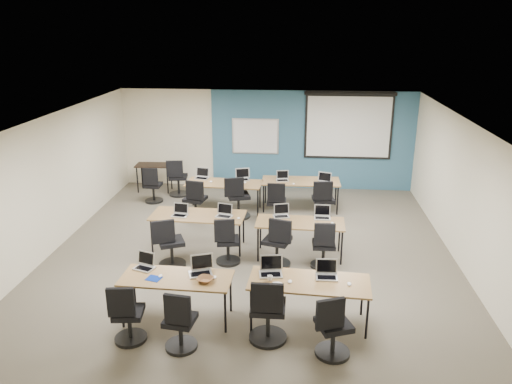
# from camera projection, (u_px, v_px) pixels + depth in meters

# --- Properties ---
(floor) EXTENTS (8.00, 9.00, 0.02)m
(floor) POSITION_uv_depth(u_px,v_px,m) (251.00, 256.00, 9.90)
(floor) COLOR #6B6354
(floor) RESTS_ON ground
(ceiling) EXTENTS (8.00, 9.00, 0.02)m
(ceiling) POSITION_uv_depth(u_px,v_px,m) (250.00, 121.00, 9.04)
(ceiling) COLOR white
(ceiling) RESTS_ON ground
(wall_back) EXTENTS (8.00, 0.04, 2.70)m
(wall_back) POSITION_uv_depth(u_px,v_px,m) (266.00, 140.00, 13.71)
(wall_back) COLOR beige
(wall_back) RESTS_ON ground
(wall_front) EXTENTS (8.00, 0.04, 2.70)m
(wall_front) POSITION_uv_depth(u_px,v_px,m) (208.00, 329.00, 5.23)
(wall_front) COLOR beige
(wall_front) RESTS_ON ground
(wall_left) EXTENTS (0.04, 9.00, 2.70)m
(wall_left) POSITION_uv_depth(u_px,v_px,m) (48.00, 186.00, 9.80)
(wall_left) COLOR beige
(wall_left) RESTS_ON ground
(wall_right) EXTENTS (0.04, 9.00, 2.70)m
(wall_right) POSITION_uv_depth(u_px,v_px,m) (467.00, 198.00, 9.14)
(wall_right) COLOR beige
(wall_right) RESTS_ON ground
(blue_accent_panel) EXTENTS (5.50, 0.04, 2.70)m
(blue_accent_panel) POSITION_uv_depth(u_px,v_px,m) (312.00, 141.00, 13.58)
(blue_accent_panel) COLOR #3D5977
(blue_accent_panel) RESTS_ON wall_back
(whiteboard) EXTENTS (1.28, 0.03, 0.98)m
(whiteboard) POSITION_uv_depth(u_px,v_px,m) (255.00, 136.00, 13.64)
(whiteboard) COLOR silver
(whiteboard) RESTS_ON wall_back
(projector_screen) EXTENTS (2.40, 0.10, 1.82)m
(projector_screen) POSITION_uv_depth(u_px,v_px,m) (349.00, 122.00, 13.27)
(projector_screen) COLOR black
(projector_screen) RESTS_ON wall_back
(training_table_front_left) EXTENTS (1.69, 0.70, 0.73)m
(training_table_front_left) POSITION_uv_depth(u_px,v_px,m) (177.00, 280.00, 7.59)
(training_table_front_left) COLOR #945F2A
(training_table_front_left) RESTS_ON floor
(training_table_front_right) EXTENTS (1.81, 0.75, 0.73)m
(training_table_front_right) POSITION_uv_depth(u_px,v_px,m) (309.00, 284.00, 7.47)
(training_table_front_right) COLOR #9B5F27
(training_table_front_right) RESTS_ON floor
(training_table_mid_left) EXTENTS (1.89, 0.79, 0.73)m
(training_table_mid_left) POSITION_uv_depth(u_px,v_px,m) (198.00, 217.00, 10.06)
(training_table_mid_left) COLOR #995829
(training_table_mid_left) RESTS_ON floor
(training_table_mid_right) EXTENTS (1.71, 0.71, 0.73)m
(training_table_mid_right) POSITION_uv_depth(u_px,v_px,m) (300.00, 224.00, 9.69)
(training_table_mid_right) COLOR olive
(training_table_mid_right) RESTS_ON floor
(training_table_back_left) EXTENTS (1.82, 0.76, 0.73)m
(training_table_back_left) POSITION_uv_depth(u_px,v_px,m) (224.00, 184.00, 12.07)
(training_table_back_left) COLOR #9C6037
(training_table_back_left) RESTS_ON floor
(training_table_back_right) EXTENTS (1.90, 0.79, 0.73)m
(training_table_back_right) POSITION_uv_depth(u_px,v_px,m) (301.00, 182.00, 12.22)
(training_table_back_right) COLOR brown
(training_table_back_right) RESTS_ON floor
(laptop_0) EXTENTS (0.31, 0.26, 0.23)m
(laptop_0) POSITION_uv_depth(u_px,v_px,m) (145.00, 264.00, 7.85)
(laptop_0) COLOR silver
(laptop_0) RESTS_ON training_table_front_left
(mouse_0) EXTENTS (0.08, 0.11, 0.03)m
(mouse_0) POSITION_uv_depth(u_px,v_px,m) (160.00, 276.00, 7.59)
(mouse_0) COLOR white
(mouse_0) RESTS_ON training_table_front_left
(task_chair_0) EXTENTS (0.47, 0.47, 0.96)m
(task_chair_0) POSITION_uv_depth(u_px,v_px,m) (127.00, 318.00, 7.12)
(task_chair_0) COLOR black
(task_chair_0) RESTS_ON floor
(laptop_1) EXTENTS (0.35, 0.30, 0.27)m
(laptop_1) POSITION_uv_depth(u_px,v_px,m) (201.00, 269.00, 7.69)
(laptop_1) COLOR silver
(laptop_1) RESTS_ON training_table_front_left
(mouse_1) EXTENTS (0.09, 0.11, 0.04)m
(mouse_1) POSITION_uv_depth(u_px,v_px,m) (214.00, 277.00, 7.55)
(mouse_1) COLOR white
(mouse_1) RESTS_ON training_table_front_left
(task_chair_1) EXTENTS (0.47, 0.47, 0.95)m
(task_chair_1) POSITION_uv_depth(u_px,v_px,m) (180.00, 326.00, 6.95)
(task_chair_1) COLOR black
(task_chair_1) RESTS_ON floor
(laptop_2) EXTENTS (0.35, 0.30, 0.27)m
(laptop_2) POSITION_uv_depth(u_px,v_px,m) (271.00, 270.00, 7.67)
(laptop_2) COLOR #ADACB2
(laptop_2) RESTS_ON training_table_front_right
(mouse_2) EXTENTS (0.07, 0.11, 0.04)m
(mouse_2) POSITION_uv_depth(u_px,v_px,m) (290.00, 282.00, 7.42)
(mouse_2) COLOR white
(mouse_2) RESTS_ON training_table_front_right
(task_chair_2) EXTENTS (0.56, 0.56, 1.04)m
(task_chair_2) POSITION_uv_depth(u_px,v_px,m) (268.00, 315.00, 7.13)
(task_chair_2) COLOR black
(task_chair_2) RESTS_ON floor
(laptop_3) EXTENTS (0.33, 0.28, 0.25)m
(laptop_3) POSITION_uv_depth(u_px,v_px,m) (327.00, 273.00, 7.58)
(laptop_3) COLOR #A3A2AB
(laptop_3) RESTS_ON training_table_front_right
(mouse_3) EXTENTS (0.06, 0.10, 0.04)m
(mouse_3) POSITION_uv_depth(u_px,v_px,m) (349.00, 284.00, 7.36)
(mouse_3) COLOR white
(mouse_3) RESTS_ON training_table_front_right
(task_chair_3) EXTENTS (0.52, 0.49, 0.98)m
(task_chair_3) POSITION_uv_depth(u_px,v_px,m) (332.00, 331.00, 6.81)
(task_chair_3) COLOR black
(task_chair_3) RESTS_ON floor
(laptop_4) EXTENTS (0.30, 0.26, 0.23)m
(laptop_4) POSITION_uv_depth(u_px,v_px,m) (180.00, 213.00, 9.99)
(laptop_4) COLOR silver
(laptop_4) RESTS_ON training_table_mid_left
(mouse_4) EXTENTS (0.07, 0.10, 0.03)m
(mouse_4) POSITION_uv_depth(u_px,v_px,m) (185.00, 217.00, 9.89)
(mouse_4) COLOR white
(mouse_4) RESTS_ON training_table_mid_left
(task_chair_4) EXTENTS (0.55, 0.52, 1.00)m
(task_chair_4) POSITION_uv_depth(u_px,v_px,m) (170.00, 247.00, 9.35)
(task_chair_4) COLOR black
(task_chair_4) RESTS_ON floor
(laptop_5) EXTENTS (0.31, 0.27, 0.24)m
(laptop_5) POSITION_uv_depth(u_px,v_px,m) (224.00, 213.00, 9.95)
(laptop_5) COLOR #A0A0AB
(laptop_5) RESTS_ON training_table_mid_left
(mouse_5) EXTENTS (0.09, 0.11, 0.03)m
(mouse_5) POSITION_uv_depth(u_px,v_px,m) (239.00, 218.00, 9.83)
(mouse_5) COLOR white
(mouse_5) RESTS_ON training_table_mid_left
(task_chair_5) EXTENTS (0.47, 0.47, 0.96)m
(task_chair_5) POSITION_uv_depth(u_px,v_px,m) (227.00, 245.00, 9.48)
(task_chair_5) COLOR black
(task_chair_5) RESTS_ON floor
(laptop_6) EXTENTS (0.31, 0.26, 0.24)m
(laptop_6) POSITION_uv_depth(u_px,v_px,m) (281.00, 213.00, 9.95)
(laptop_6) COLOR #B1B1B4
(laptop_6) RESTS_ON training_table_mid_right
(mouse_6) EXTENTS (0.08, 0.11, 0.03)m
(mouse_6) POSITION_uv_depth(u_px,v_px,m) (286.00, 221.00, 9.68)
(mouse_6) COLOR white
(mouse_6) RESTS_ON training_table_mid_right
(task_chair_6) EXTENTS (0.54, 0.53, 1.01)m
(task_chair_6) POSITION_uv_depth(u_px,v_px,m) (278.00, 246.00, 9.37)
(task_chair_6) COLOR black
(task_chair_6) RESTS_ON floor
(laptop_7) EXTENTS (0.32, 0.27, 0.24)m
(laptop_7) POSITION_uv_depth(u_px,v_px,m) (322.00, 215.00, 9.87)
(laptop_7) COLOR silver
(laptop_7) RESTS_ON training_table_mid_right
(mouse_7) EXTENTS (0.08, 0.11, 0.03)m
(mouse_7) POSITION_uv_depth(u_px,v_px,m) (332.00, 223.00, 9.58)
(mouse_7) COLOR white
(mouse_7) RESTS_ON training_table_mid_right
(task_chair_7) EXTENTS (0.47, 0.47, 0.96)m
(task_chair_7) POSITION_uv_depth(u_px,v_px,m) (324.00, 249.00, 9.31)
(task_chair_7) COLOR black
(task_chair_7) RESTS_ON floor
(laptop_8) EXTENTS (0.33, 0.28, 0.25)m
(laptop_8) POSITION_uv_depth(u_px,v_px,m) (202.00, 176.00, 12.39)
(laptop_8) COLOR silver
(laptop_8) RESTS_ON training_table_back_left
(mouse_8) EXTENTS (0.07, 0.11, 0.04)m
(mouse_8) POSITION_uv_depth(u_px,v_px,m) (211.00, 182.00, 12.10)
(mouse_8) COLOR white
(mouse_8) RESTS_ON training_table_back_left
(task_chair_8) EXTENTS (0.52, 0.52, 1.00)m
(task_chair_8) POSITION_uv_depth(u_px,v_px,m) (195.00, 203.00, 11.60)
(task_chair_8) COLOR black
(task_chair_8) RESTS_ON floor
(laptop_9) EXTENTS (0.35, 0.30, 0.27)m
(laptop_9) POSITION_uv_depth(u_px,v_px,m) (242.00, 177.00, 12.28)
(laptop_9) COLOR silver
(laptop_9) RESTS_ON training_table_back_left
(mouse_9) EXTENTS (0.09, 0.11, 0.03)m
(mouse_9) POSITION_uv_depth(u_px,v_px,m) (245.00, 182.00, 12.03)
(mouse_9) COLOR white
(mouse_9) RESTS_ON training_table_back_left
(task_chair_9) EXTENTS (0.58, 0.56, 1.04)m
(task_chair_9) POSITION_uv_depth(u_px,v_px,m) (237.00, 201.00, 11.72)
(task_chair_9) COLOR black
(task_chair_9) RESTS_ON floor
(laptop_10) EXTENTS (0.30, 0.26, 0.23)m
(laptop_10) POSITION_uv_depth(u_px,v_px,m) (282.00, 178.00, 12.22)
(laptop_10) COLOR silver
(laptop_10) RESTS_ON training_table_back_right
(mouse_10) EXTENTS (0.08, 0.10, 0.03)m
(mouse_10) POSITION_uv_depth(u_px,v_px,m) (294.00, 184.00, 11.95)
(mouse_10) COLOR white
(mouse_10) RESTS_ON training_table_back_right
(task_chair_10) EXTENTS (0.49, 0.49, 0.98)m
(task_chair_10) POSITION_uv_depth(u_px,v_px,m) (276.00, 205.00, 11.51)
(task_chair_10) COLOR black
(task_chair_10) RESTS_ON floor
(laptop_11) EXTENTS (0.33, 0.28, 0.25)m
(laptop_11) POSITION_uv_depth(u_px,v_px,m) (325.00, 181.00, 12.00)
(laptop_11) COLOR #A0A0AD
(laptop_11) RESTS_ON training_table_back_right
(mouse_11) EXTENTS (0.08, 0.11, 0.04)m
(mouse_11) POSITION_uv_depth(u_px,v_px,m) (331.00, 185.00, 11.85)
(mouse_11) COLOR white
(mouse_11) RESTS_ON training_table_back_right
(task_chair_11) EXTENTS (0.54, 0.54, 1.02)m
(task_chair_11) POSITION_uv_depth(u_px,v_px,m) (323.00, 204.00, 11.52)
(task_chair_11) COLOR black
(task_chair_11) RESTS_ON floor
(blue_mousepad) EXTENTS (0.26, 0.23, 0.01)m
(blue_mousepad) POSITION_uv_depth(u_px,v_px,m) (154.00, 278.00, 7.53)
(blue_mousepad) COLOR navy
(blue_mousepad) RESTS_ON training_table_front_left
(snack_bowl) EXTENTS (0.34, 0.34, 0.07)m
(snack_bowl) POSITION_uv_depth(u_px,v_px,m) (205.00, 279.00, 7.44)
(snack_bowl) COLOR brown
(snack_bowl) RESTS_ON training_table_front_left
(snack_plate) EXTENTS (0.19, 0.19, 0.01)m
(snack_plate) POSITION_uv_depth(u_px,v_px,m) (277.00, 285.00, 7.34)
(snack_plate) COLOR white
(snack_plate) RESTS_ON training_table_front_right
(coffee_cup) EXTENTS (0.09, 0.09, 0.06)m
(coffee_cup) POSITION_uv_depth(u_px,v_px,m) (270.00, 278.00, 7.45)
(coffee_cup) COLOR white
(coffee_cup) RESTS_ON snack_plate
(utility_table) EXTENTS (0.95, 0.53, 0.75)m
(utility_table) POSITION_uv_depth(u_px,v_px,m) (154.00, 168.00, 13.56)
(utility_table) COLOR black
(utility_table) RESTS_ON floor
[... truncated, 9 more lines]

